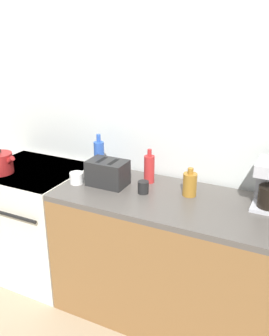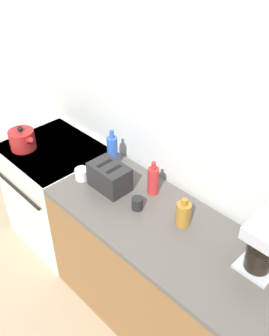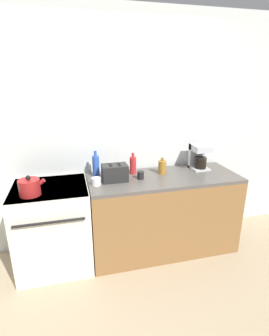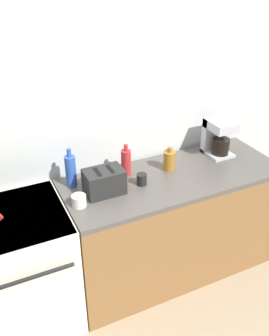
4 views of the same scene
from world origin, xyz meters
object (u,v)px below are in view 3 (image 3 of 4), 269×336
object	(u,v)px
toaster	(115,173)
cup_white	(96,181)
bottle_blue	(96,166)
cup_black	(141,175)
kettle	(30,187)
bottle_amber	(162,167)
stove	(54,226)
coffee_maker	(199,156)
bottle_red	(133,165)

from	to	relation	value
toaster	cup_white	distance (m)	0.22
bottle_blue	cup_black	size ratio (longest dim) A/B	3.53
kettle	bottle_amber	bearing A→B (deg)	10.12
kettle	cup_white	bearing A→B (deg)	8.07
stove	cup_white	size ratio (longest dim) A/B	9.60
stove	kettle	world-z (taller)	kettle
kettle	coffee_maker	bearing A→B (deg)	9.53
coffee_maker	bottle_amber	world-z (taller)	coffee_maker
bottle_blue	kettle	bearing A→B (deg)	-152.03
toaster	coffee_maker	bearing A→B (deg)	8.24
coffee_maker	cup_white	size ratio (longest dim) A/B	3.09
stove	kettle	size ratio (longest dim) A/B	3.74
bottle_amber	cup_black	distance (m)	0.29
bottle_blue	bottle_red	world-z (taller)	bottle_blue
stove	kettle	xyz separation A→B (m)	(-0.15, -0.15, 0.51)
cup_black	stove	bearing A→B (deg)	179.52
bottle_blue	bottle_red	size ratio (longest dim) A/B	1.20
stove	toaster	world-z (taller)	toaster
toaster	cup_black	xyz separation A→B (m)	(0.27, -0.02, -0.05)
bottle_blue	bottle_red	distance (m)	0.40
bottle_amber	kettle	bearing A→B (deg)	-169.88
stove	toaster	size ratio (longest dim) A/B	3.43
bottle_blue	cup_white	bearing A→B (deg)	-96.68
kettle	cup_white	world-z (taller)	kettle
stove	cup_black	bearing A→B (deg)	-0.48
toaster	coffee_maker	xyz separation A→B (m)	(1.02, 0.15, 0.07)
stove	bottle_amber	xyz separation A→B (m)	(1.20, 0.09, 0.51)
stove	bottle_blue	size ratio (longest dim) A/B	3.14
toaster	coffee_maker	world-z (taller)	coffee_maker
stove	cup_white	distance (m)	0.65
stove	kettle	distance (m)	0.55
kettle	coffee_maker	xyz separation A→B (m)	(1.82, 0.31, 0.08)
cup_black	bottle_blue	bearing A→B (deg)	156.36
coffee_maker	bottle_amber	distance (m)	0.48
stove	bottle_blue	bearing A→B (deg)	21.10
stove	bottle_red	world-z (taller)	bottle_red
bottle_amber	cup_white	size ratio (longest dim) A/B	1.98
coffee_maker	cup_black	xyz separation A→B (m)	(-0.75, -0.16, -0.11)
bottle_blue	coffee_maker	bearing A→B (deg)	-1.44
stove	coffee_maker	size ratio (longest dim) A/B	3.10
stove	bottle_blue	world-z (taller)	bottle_blue
bottle_red	cup_black	distance (m)	0.19
coffee_maker	bottle_amber	xyz separation A→B (m)	(-0.47, -0.07, -0.07)
toaster	bottle_red	distance (m)	0.28
bottle_red	bottle_amber	distance (m)	0.32
bottle_amber	cup_black	xyz separation A→B (m)	(-0.27, -0.10, -0.04)
toaster	coffee_maker	size ratio (longest dim) A/B	0.91
kettle	cup_black	bearing A→B (deg)	7.56
bottle_blue	bottle_red	xyz separation A→B (m)	(0.40, -0.02, -0.02)
stove	cup_white	xyz separation A→B (m)	(0.45, -0.06, 0.47)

